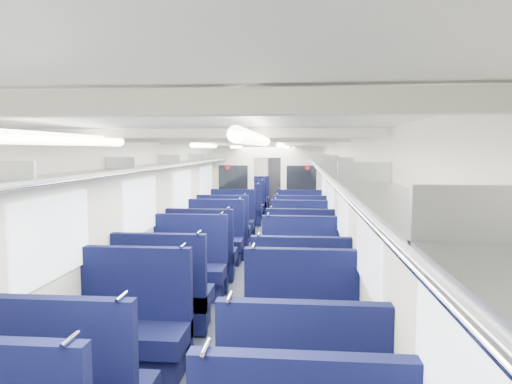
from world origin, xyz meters
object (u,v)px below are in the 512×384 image
seat_14 (215,242)px  seat_12 (202,256)px  seat_22 (246,207)px  seat_20 (242,212)px  seat_6 (133,333)px  seat_23 (299,208)px  seat_17 (299,233)px  seat_10 (189,271)px  seat_25 (299,204)px  seat_13 (300,256)px  seat_7 (301,337)px  seat_9 (300,304)px  seat_16 (224,232)px  seat_15 (300,244)px  seat_26 (254,199)px  bulkhead (267,187)px  seat_11 (300,274)px  seat_19 (299,225)px  end_door (278,180)px  seat_24 (250,203)px  seat_21 (299,213)px  seat_27 (299,200)px  seat_18 (232,223)px  seat_8 (164,299)px

seat_14 → seat_12: bearing=-90.0°
seat_22 → seat_20: bearing=-90.0°
seat_6 → seat_23: bearing=80.7°
seat_17 → seat_22: (-1.66, 4.38, 0.00)m
seat_10 → seat_25: (1.66, 8.75, 0.00)m
seat_6 → seat_13: 3.85m
seat_7 → seat_9: bearing=90.0°
seat_16 → seat_7: bearing=-73.5°
seat_7 → seat_15: size_ratio=1.00×
seat_15 → seat_26: 8.17m
bulkhead → seat_25: size_ratio=2.23×
seat_11 → seat_22: bearing=102.1°
seat_19 → end_door: bearing=96.8°
seat_17 → seat_19: (0.00, 1.06, 0.00)m
seat_12 → seat_24: (0.00, 7.82, 0.00)m
seat_16 → seat_13: bearing=-52.8°
seat_6 → seat_26: size_ratio=1.00×
seat_9 → seat_20: bearing=101.8°
seat_12 → seat_22: bearing=90.0°
seat_12 → seat_13: size_ratio=1.00×
seat_12 → seat_21: 5.83m
seat_11 → seat_20: bearing=104.0°
seat_19 → seat_22: same height
end_door → seat_7: (0.83, -13.68, -0.61)m
seat_20 → seat_25: 2.71m
seat_15 → seat_24: 6.86m
seat_21 → seat_22: bearing=144.0°
bulkhead → seat_21: (0.83, 1.39, -0.85)m
seat_22 → seat_11: bearing=-77.9°
seat_6 → seat_22: (0.00, 10.11, 0.00)m
seat_9 → seat_10: size_ratio=1.00×
seat_27 → seat_22: bearing=-124.9°
seat_6 → seat_27: 12.60m
bulkhead → seat_19: bulkhead is taller
seat_24 → seat_16: bearing=-90.0°
end_door → seat_15: size_ratio=1.59×
seat_6 → seat_9: 1.94m
seat_18 → seat_16: bearing=-90.0°
seat_20 → seat_27: 3.88m
seat_11 → seat_25: same height
seat_20 → seat_23: same height
end_door → seat_26: size_ratio=1.59×
seat_11 → seat_15: size_ratio=1.00×
end_door → seat_27: end_door is taller
seat_8 → seat_18: same height
seat_15 → seat_22: same height
seat_17 → seat_22: size_ratio=1.00×
seat_6 → seat_17: (1.66, 5.73, 0.00)m
seat_13 → seat_26: bearing=100.4°
seat_8 → seat_23: (1.66, 9.07, 0.00)m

